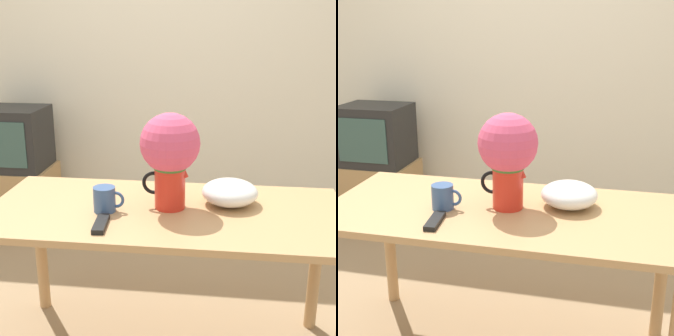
% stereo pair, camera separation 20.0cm
% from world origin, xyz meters
% --- Properties ---
extents(wall_back, '(8.00, 0.05, 2.60)m').
position_xyz_m(wall_back, '(0.00, 1.67, 1.30)').
color(wall_back, '#EDE5CC').
rests_on(wall_back, ground_plane).
extents(table, '(1.56, 0.72, 0.74)m').
position_xyz_m(table, '(0.18, -0.08, 0.64)').
color(table, tan).
rests_on(table, ground_plane).
extents(flower_vase, '(0.26, 0.26, 0.42)m').
position_xyz_m(flower_vase, '(0.20, -0.06, 1.00)').
color(flower_vase, red).
rests_on(flower_vase, table).
extents(coffee_mug, '(0.13, 0.09, 0.11)m').
position_xyz_m(coffee_mug, '(-0.07, -0.14, 0.80)').
color(coffee_mug, '#385689').
rests_on(coffee_mug, table).
extents(white_bowl, '(0.25, 0.25, 0.11)m').
position_xyz_m(white_bowl, '(0.46, 0.01, 0.80)').
color(white_bowl, white).
rests_on(white_bowl, table).
extents(remote_control, '(0.06, 0.17, 0.02)m').
position_xyz_m(remote_control, '(-0.05, -0.29, 0.75)').
color(remote_control, black).
rests_on(remote_control, table).
extents(tv_stand, '(0.55, 0.44, 0.47)m').
position_xyz_m(tv_stand, '(-1.15, 1.26, 0.23)').
color(tv_stand, tan).
rests_on(tv_stand, ground_plane).
extents(tv_set, '(0.50, 0.42, 0.46)m').
position_xyz_m(tv_set, '(-1.15, 1.26, 0.70)').
color(tv_set, black).
rests_on(tv_set, tv_stand).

